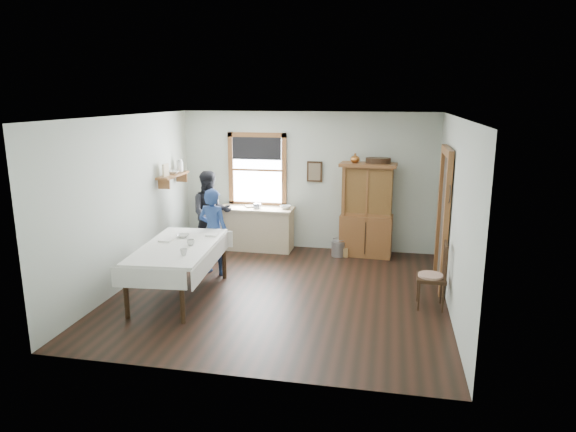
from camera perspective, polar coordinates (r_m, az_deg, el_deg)
The scene contains 20 objects.
room at distance 7.70m, azimuth -0.84°, elevation 0.91°, with size 5.01×5.01×2.70m.
window at distance 10.24m, azimuth -3.43°, elevation 5.58°, with size 1.18×0.07×1.48m.
doorway at distance 8.45m, azimuth 16.94°, elevation 0.14°, with size 0.09×1.14×2.22m.
wall_shelf at distance 9.83m, azimuth -12.59°, elevation 4.61°, with size 0.24×1.00×0.44m.
framed_picture at distance 10.02m, azimuth 2.96°, elevation 4.94°, with size 0.30×0.04×0.40m, color #382413.
rug_beater at distance 7.80m, azimuth 17.54°, elevation 3.23°, with size 0.27×0.27×0.01m, color black.
work_counter at distance 10.19m, azimuth -3.56°, elevation -1.38°, with size 1.48×0.56×0.85m, color tan.
china_hutch at distance 9.78m, azimuth 8.74°, elevation 0.64°, with size 1.04×0.49×1.77m, color brown.
dining_table at distance 7.98m, azimuth -11.94°, elevation -5.98°, with size 1.07×2.04×0.82m, color white.
spindle_chair at distance 7.67m, azimuth 15.65°, elevation -6.32°, with size 0.45×0.45×0.98m, color #382413.
pail at distance 9.86m, azimuth 5.62°, elevation -3.63°, with size 0.27×0.27×0.29m, color #97999F.
wicker_basket at distance 9.90m, azimuth 5.97°, elevation -3.89°, with size 0.30×0.21×0.18m, color #9B7046.
woman_blue at distance 8.81m, azimuth -8.28°, elevation -2.07°, with size 0.50×0.33×1.38m, color navy.
figure_dark at distance 9.88m, azimuth -8.55°, elevation -0.04°, with size 0.73×0.57×1.50m, color black.
table_cup_a at distance 7.78m, azimuth -10.75°, elevation -2.91°, with size 0.12×0.12×0.09m, color silver.
table_cup_b at distance 7.33m, azimuth -11.51°, elevation -3.95°, with size 0.10×0.10×0.09m, color silver.
table_bowl at distance 8.25m, azimuth -11.61°, elevation -2.15°, with size 0.21×0.21×0.05m, color silver.
counter_book at distance 10.18m, azimuth -4.79°, elevation 1.08°, with size 0.15×0.21×0.02m, color brown.
counter_bowl at distance 9.96m, azimuth -0.28°, elevation 0.99°, with size 0.21×0.21×0.07m, color silver.
shelf_bowl at distance 9.84m, azimuth -12.57°, elevation 4.77°, with size 0.22×0.22×0.05m, color silver.
Camera 1 is at (1.58, -7.35, 2.99)m, focal length 32.00 mm.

